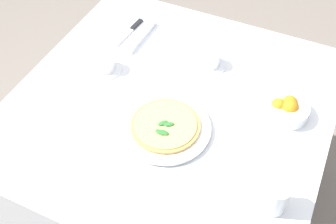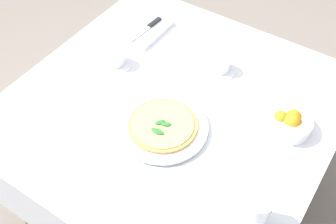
{
  "view_description": "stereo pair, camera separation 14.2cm",
  "coord_description": "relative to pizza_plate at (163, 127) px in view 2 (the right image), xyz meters",
  "views": [
    {
      "loc": [
        0.91,
        0.41,
        1.83
      ],
      "look_at": [
        0.06,
        0.02,
        0.76
      ],
      "focal_mm": 44.23,
      "sensor_mm": 36.0,
      "label": 1
    },
    {
      "loc": [
        0.84,
        0.54,
        1.83
      ],
      "look_at": [
        0.06,
        0.02,
        0.76
      ],
      "focal_mm": 44.23,
      "sensor_mm": 36.0,
      "label": 2
    }
  ],
  "objects": [
    {
      "name": "coffee_cup_near_left",
      "position": [
        -0.36,
        0.02,
        0.02
      ],
      "size": [
        0.13,
        0.13,
        0.06
      ],
      "color": "white",
      "rests_on": "dining_table"
    },
    {
      "name": "citrus_bowl",
      "position": [
        -0.24,
        0.35,
        0.02
      ],
      "size": [
        0.15,
        0.15,
        0.07
      ],
      "color": "white",
      "rests_on": "dining_table"
    },
    {
      "name": "pizza",
      "position": [
        0.0,
        0.0,
        0.01
      ],
      "size": [
        0.23,
        0.23,
        0.02
      ],
      "color": "tan",
      "rests_on": "pizza_plate"
    },
    {
      "name": "water_glass_near_right",
      "position": [
        0.13,
        0.4,
        0.03
      ],
      "size": [
        0.08,
        0.08,
        0.11
      ],
      "color": "white",
      "rests_on": "dining_table"
    },
    {
      "name": "dinner_knife",
      "position": [
        -0.4,
        -0.35,
        0.01
      ],
      "size": [
        0.2,
        0.03,
        0.01
      ],
      "rotation": [
        0.0,
        0.0,
        -0.08
      ],
      "color": "silver",
      "rests_on": "napkin_folded"
    },
    {
      "name": "menu_card",
      "position": [
        -0.26,
        0.16,
        0.02
      ],
      "size": [
        0.03,
        0.09,
        0.06
      ],
      "rotation": [
        0.0,
        0.0,
        1.92
      ],
      "color": "white",
      "rests_on": "dining_table"
    },
    {
      "name": "coffee_cup_right_edge",
      "position": [
        -0.17,
        -0.34,
        0.02
      ],
      "size": [
        0.13,
        0.13,
        0.06
      ],
      "color": "white",
      "rests_on": "dining_table"
    },
    {
      "name": "ground_plane",
      "position": [
        -0.12,
        -0.04,
        -0.75
      ],
      "size": [
        8.0,
        8.0,
        0.0
      ],
      "primitive_type": "plane",
      "color": "slate"
    },
    {
      "name": "dining_table",
      "position": [
        -0.12,
        -0.04,
        -0.14
      ],
      "size": [
        1.11,
        1.11,
        0.74
      ],
      "color": "white",
      "rests_on": "ground_plane"
    },
    {
      "name": "napkin_folded",
      "position": [
        -0.4,
        -0.35,
        -0.0
      ],
      "size": [
        0.22,
        0.13,
        0.02
      ],
      "rotation": [
        0.0,
        0.0,
        -0.01
      ],
      "color": "silver",
      "rests_on": "dining_table"
    },
    {
      "name": "pizza_plate",
      "position": [
        0.0,
        0.0,
        0.0
      ],
      "size": [
        0.31,
        0.31,
        0.02
      ],
      "color": "white",
      "rests_on": "dining_table"
    }
  ]
}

